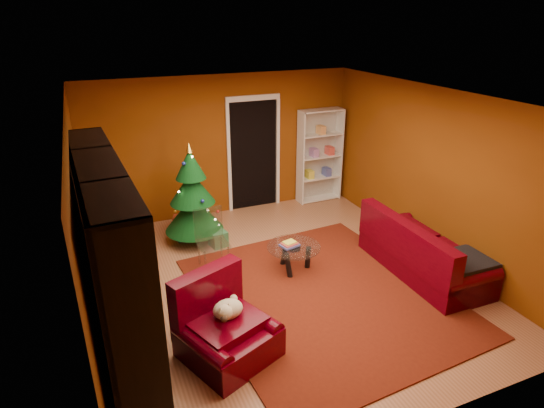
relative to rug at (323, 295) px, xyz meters
name	(u,v)px	position (x,y,z in m)	size (l,w,h in m)	color
floor	(283,282)	(-0.35, 0.56, -0.04)	(5.00, 5.50, 0.05)	#90583A
ceiling	(285,97)	(-0.35, 0.56, 2.61)	(5.00, 5.50, 0.05)	silver
wall_back	(223,146)	(-0.35, 3.33, 1.29)	(5.00, 0.05, 2.60)	#73360B
wall_left	(81,230)	(-2.88, 0.56, 1.29)	(0.05, 5.50, 2.60)	#73360B
wall_right	(434,174)	(2.17, 0.56, 1.29)	(0.05, 5.50, 2.60)	#73360B
doorway	(254,156)	(0.25, 3.29, 1.04)	(1.06, 0.60, 2.16)	black
rug	(323,295)	(0.00, 0.00, 0.00)	(3.08, 3.60, 0.02)	#5D1B0D
media_unit	(112,267)	(-2.63, -0.16, 1.13)	(0.46, 2.98, 2.28)	black
christmas_tree	(192,195)	(-1.21, 2.28, 0.83)	(0.97, 0.97, 1.73)	#073310
gift_box_teal	(183,230)	(-1.37, 2.46, 0.13)	(0.29, 0.29, 0.29)	#17676A
gift_box_green	(218,239)	(-0.90, 1.96, 0.12)	(0.26, 0.26, 0.26)	#2A653B
gift_box_red	(179,221)	(-1.34, 2.94, 0.09)	(0.21, 0.21, 0.21)	#9C3A23
white_bookshelf	(320,156)	(1.60, 3.13, 0.92)	(0.89, 0.32, 1.91)	white
armchair	(228,327)	(-1.54, -0.63, 0.38)	(0.99, 0.99, 0.78)	#3D000B
dog	(228,309)	(-1.51, -0.56, 0.57)	(0.40, 0.30, 0.25)	beige
sofa	(425,246)	(1.67, -0.01, 0.43)	(2.04, 0.92, 0.88)	#3D000B
coffee_table	(293,258)	(-0.08, 0.77, 0.20)	(0.79, 0.79, 0.50)	gray
acrylic_chair	(213,244)	(-1.17, 1.26, 0.41)	(0.43, 0.47, 0.84)	#66605B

